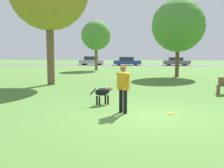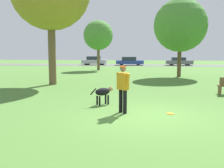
% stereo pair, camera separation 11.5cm
% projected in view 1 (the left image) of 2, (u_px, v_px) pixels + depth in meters
% --- Properties ---
extents(ground_plane, '(120.00, 120.00, 0.00)m').
position_uv_depth(ground_plane, '(147.00, 116.00, 8.45)').
color(ground_plane, '#4C7A33').
extents(far_road_strip, '(120.00, 6.00, 0.01)m').
position_uv_depth(far_road_strip, '(142.00, 65.00, 41.52)').
color(far_road_strip, '#5B5B59').
rests_on(far_road_strip, ground_plane).
extents(person, '(0.53, 0.51, 1.59)m').
position_uv_depth(person, '(123.00, 86.00, 8.76)').
color(person, black).
rests_on(person, ground_plane).
extents(dog, '(0.84, 0.86, 0.69)m').
position_uv_depth(dog, '(103.00, 92.00, 10.21)').
color(dog, black).
rests_on(dog, ground_plane).
extents(frisbee, '(0.25, 0.25, 0.02)m').
position_uv_depth(frisbee, '(171.00, 113.00, 8.73)').
color(frisbee, orange).
rests_on(frisbee, ground_plane).
extents(tree_mid_center, '(4.34, 4.34, 6.41)m').
position_uv_depth(tree_mid_center, '(178.00, 26.00, 21.51)').
color(tree_mid_center, brown).
rests_on(tree_mid_center, ground_plane).
extents(tree_far_left, '(3.34, 3.34, 5.63)m').
position_uv_depth(tree_far_left, '(96.00, 35.00, 29.56)').
color(tree_far_left, brown).
rests_on(tree_far_left, ground_plane).
extents(parked_car_silver, '(4.06, 1.84, 1.39)m').
position_uv_depth(parked_car_silver, '(92.00, 61.00, 42.65)').
color(parked_car_silver, '#B7B7BC').
rests_on(parked_car_silver, ground_plane).
extents(parked_car_blue, '(4.37, 1.89, 1.33)m').
position_uv_depth(parked_car_blue, '(127.00, 61.00, 41.51)').
color(parked_car_blue, '#284293').
rests_on(parked_car_blue, ground_plane).
extents(parked_car_grey, '(4.08, 1.86, 1.27)m').
position_uv_depth(parked_car_grey, '(176.00, 61.00, 41.07)').
color(parked_car_grey, slate).
rests_on(parked_car_grey, ground_plane).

